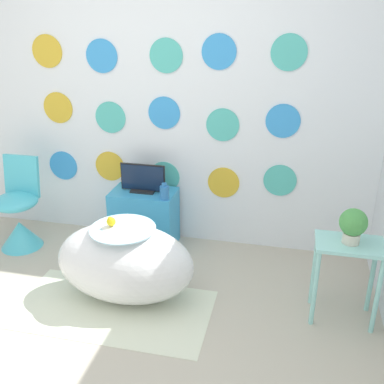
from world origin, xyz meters
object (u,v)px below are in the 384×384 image
object	(u,v)px
tv	(143,180)
vase	(164,192)
bathtub	(125,263)
potted_plant_left	(353,224)
chair	(19,218)

from	to	relation	value
tv	vase	world-z (taller)	tv
tv	bathtub	bearing A→B (deg)	-81.34
bathtub	potted_plant_left	size ratio (longest dim) A/B	4.26
bathtub	potted_plant_left	bearing A→B (deg)	4.44
tv	vase	distance (m)	0.26
bathtub	vase	size ratio (longest dim) A/B	7.12
bathtub	tv	distance (m)	0.88
chair	tv	distance (m)	1.16
potted_plant_left	chair	bearing A→B (deg)	171.43
vase	potted_plant_left	bearing A→B (deg)	-21.89
bathtub	potted_plant_left	distance (m)	1.58
tv	potted_plant_left	distance (m)	1.79
bathtub	tv	world-z (taller)	tv
chair	vase	world-z (taller)	chair
tv	potted_plant_left	world-z (taller)	potted_plant_left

